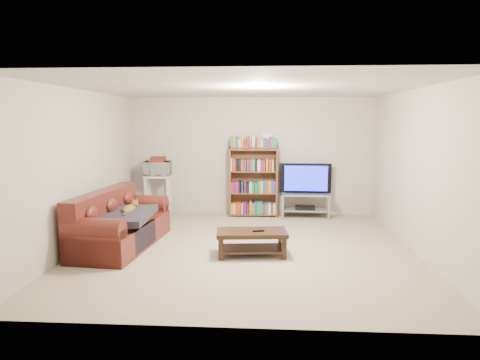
# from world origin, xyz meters

# --- Properties ---
(floor) EXTENTS (5.00, 5.00, 0.00)m
(floor) POSITION_xyz_m (0.00, 0.00, 0.00)
(floor) COLOR tan
(floor) RESTS_ON ground
(ceiling) EXTENTS (5.00, 5.00, 0.00)m
(ceiling) POSITION_xyz_m (0.00, 0.00, 2.40)
(ceiling) COLOR white
(ceiling) RESTS_ON ground
(wall_back) EXTENTS (5.00, 0.00, 5.00)m
(wall_back) POSITION_xyz_m (0.00, 2.50, 1.20)
(wall_back) COLOR beige
(wall_back) RESTS_ON ground
(wall_front) EXTENTS (5.00, 0.00, 5.00)m
(wall_front) POSITION_xyz_m (0.00, -2.50, 1.20)
(wall_front) COLOR beige
(wall_front) RESTS_ON ground
(wall_left) EXTENTS (0.00, 5.00, 5.00)m
(wall_left) POSITION_xyz_m (-2.50, 0.00, 1.20)
(wall_left) COLOR beige
(wall_left) RESTS_ON ground
(wall_right) EXTENTS (0.00, 5.00, 5.00)m
(wall_right) POSITION_xyz_m (2.50, 0.00, 1.20)
(wall_right) COLOR beige
(wall_right) RESTS_ON ground
(sofa) EXTENTS (1.05, 2.09, 0.86)m
(sofa) POSITION_xyz_m (-1.97, 0.02, 0.31)
(sofa) COLOR #501B14
(sofa) RESTS_ON floor
(blanket) EXTENTS (0.79, 1.02, 0.18)m
(blanket) POSITION_xyz_m (-1.81, -0.13, 0.51)
(blanket) COLOR #28232D
(blanket) RESTS_ON sofa
(cat) EXTENTS (0.27, 0.57, 0.16)m
(cat) POSITION_xyz_m (-1.79, 0.05, 0.57)
(cat) COLOR brown
(cat) RESTS_ON sofa
(coffee_table) EXTENTS (1.05, 0.60, 0.37)m
(coffee_table) POSITION_xyz_m (0.11, -0.31, 0.25)
(coffee_table) COLOR black
(coffee_table) RESTS_ON floor
(remote) EXTENTS (0.17, 0.08, 0.02)m
(remote) POSITION_xyz_m (0.21, -0.35, 0.38)
(remote) COLOR black
(remote) RESTS_ON coffee_table
(tv_stand) EXTENTS (0.97, 0.46, 0.48)m
(tv_stand) POSITION_xyz_m (1.10, 2.23, 0.33)
(tv_stand) COLOR #999EA3
(tv_stand) RESTS_ON floor
(television) EXTENTS (1.04, 0.16, 0.60)m
(television) POSITION_xyz_m (1.10, 2.23, 0.78)
(television) COLOR black
(television) RESTS_ON tv_stand
(dvd_player) EXTENTS (0.39, 0.28, 0.06)m
(dvd_player) POSITION_xyz_m (1.10, 2.23, 0.19)
(dvd_player) COLOR black
(dvd_player) RESTS_ON tv_stand
(bookshelf) EXTENTS (0.98, 0.31, 1.41)m
(bookshelf) POSITION_xyz_m (0.05, 2.27, 0.73)
(bookshelf) COLOR #58311E
(bookshelf) RESTS_ON floor
(shelf_clutter) EXTENTS (0.72, 0.22, 0.28)m
(shelf_clutter) POSITION_xyz_m (0.15, 2.29, 1.52)
(shelf_clutter) COLOR silver
(shelf_clutter) RESTS_ON bookshelf
(microwave_stand) EXTENTS (0.54, 0.41, 0.83)m
(microwave_stand) POSITION_xyz_m (-1.87, 2.14, 0.53)
(microwave_stand) COLOR silver
(microwave_stand) RESTS_ON floor
(microwave) EXTENTS (0.53, 0.38, 0.28)m
(microwave) POSITION_xyz_m (-1.87, 2.14, 0.98)
(microwave) COLOR silver
(microwave) RESTS_ON microwave_stand
(game_boxes) EXTENTS (0.32, 0.28, 0.05)m
(game_boxes) POSITION_xyz_m (-1.87, 2.14, 1.14)
(game_boxes) COLOR maroon
(game_boxes) RESTS_ON microwave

